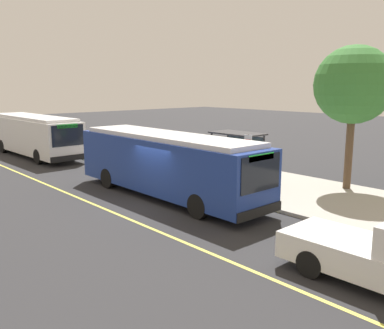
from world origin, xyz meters
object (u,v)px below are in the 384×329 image
transit_bus_main (167,163)px  transit_bus_second (34,134)px  waiting_bench (237,168)px  pedestrian_commuter (188,158)px  route_sign_post (248,156)px

transit_bus_main → transit_bus_second: bearing=-179.7°
transit_bus_main → waiting_bench: 5.36m
transit_bus_main → waiting_bench: size_ratio=6.92×
transit_bus_second → pedestrian_commuter: (12.90, 3.61, -0.50)m
transit_bus_main → pedestrian_commuter: transit_bus_main is taller
transit_bus_second → waiting_bench: (15.06, 5.35, -0.98)m
waiting_bench → route_sign_post: (2.99, -2.66, 1.32)m
pedestrian_commuter → waiting_bench: bearing=38.9°
transit_bus_main → transit_bus_second: 15.40m
route_sign_post → pedestrian_commuter: (-5.15, 0.91, -0.84)m
transit_bus_main → route_sign_post: same height
transit_bus_main → transit_bus_second: size_ratio=1.03×
transit_bus_second → waiting_bench: size_ratio=6.75×
transit_bus_second → waiting_bench: bearing=19.6°
transit_bus_second → route_sign_post: (18.05, 2.70, 0.34)m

